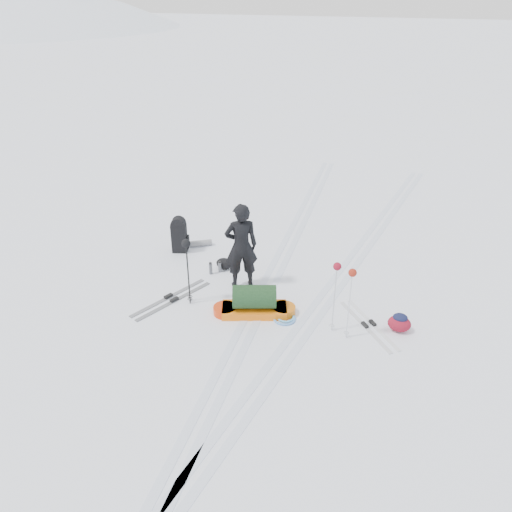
{
  "coord_description": "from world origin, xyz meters",
  "views": [
    {
      "loc": [
        2.71,
        -7.74,
        5.49
      ],
      "look_at": [
        -0.12,
        0.1,
        0.95
      ],
      "focal_mm": 35.0,
      "sensor_mm": 36.0,
      "label": 1
    }
  ],
  "objects_px": {
    "skier": "(241,246)",
    "ski_poles_black": "(187,251)",
    "expedition_rucksack": "(182,235)",
    "pulk_sled": "(254,303)"
  },
  "relations": [
    {
      "from": "skier",
      "to": "expedition_rucksack",
      "type": "xyz_separation_m",
      "value": [
        -1.85,
        0.96,
        -0.51
      ]
    },
    {
      "from": "skier",
      "to": "ski_poles_black",
      "type": "distance_m",
      "value": 1.2
    },
    {
      "from": "pulk_sled",
      "to": "ski_poles_black",
      "type": "distance_m",
      "value": 1.6
    },
    {
      "from": "skier",
      "to": "expedition_rucksack",
      "type": "height_order",
      "value": "skier"
    },
    {
      "from": "skier",
      "to": "ski_poles_black",
      "type": "xyz_separation_m",
      "value": [
        -0.72,
        -0.94,
        0.22
      ]
    },
    {
      "from": "skier",
      "to": "expedition_rucksack",
      "type": "bearing_deg",
      "value": -57.11
    },
    {
      "from": "expedition_rucksack",
      "to": "skier",
      "type": "bearing_deg",
      "value": -44.27
    },
    {
      "from": "pulk_sled",
      "to": "ski_poles_black",
      "type": "relative_size",
      "value": 1.17
    },
    {
      "from": "skier",
      "to": "pulk_sled",
      "type": "bearing_deg",
      "value": 94.72
    },
    {
      "from": "skier",
      "to": "pulk_sled",
      "type": "xyz_separation_m",
      "value": [
        0.59,
        -0.87,
        -0.68
      ]
    }
  ]
}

